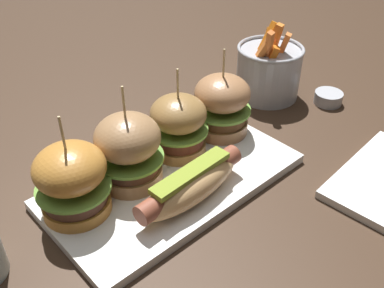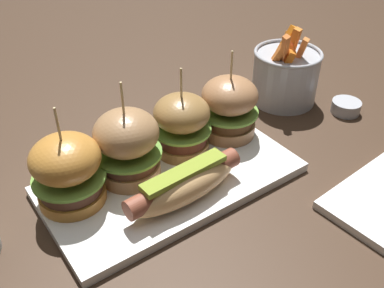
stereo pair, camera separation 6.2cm
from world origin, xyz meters
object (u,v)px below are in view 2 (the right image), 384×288
object	(u,v)px
slider_far_left	(68,170)
fries_bucket	(285,75)
hot_dog	(185,184)
platter_main	(172,179)
slider_center_right	(182,124)
slider_center_left	(127,145)
slider_far_right	(229,106)
sauce_ramekin	(346,107)

from	to	relation	value
slider_far_left	fries_bucket	size ratio (longest dim) A/B	0.97
slider_far_left	hot_dog	bearing A→B (deg)	-34.54
platter_main	hot_dog	xyz separation A→B (m)	(-0.01, -0.05, 0.03)
platter_main	slider_center_right	distance (m)	0.08
platter_main	slider_center_right	world-z (taller)	slider_center_right
slider_center_left	platter_main	bearing A→B (deg)	-36.43
slider_center_right	slider_far_right	world-z (taller)	slider_far_right
slider_far_left	sauce_ramekin	xyz separation A→B (m)	(0.50, -0.05, -0.05)
platter_main	slider_far_right	xyz separation A→B (m)	(0.13, 0.04, 0.06)
platter_main	fries_bucket	world-z (taller)	fries_bucket
slider_far_right	sauce_ramekin	bearing A→B (deg)	-13.72
hot_dog	sauce_ramekin	distance (m)	0.38
hot_dog	fries_bucket	xyz separation A→B (m)	(0.31, 0.13, 0.01)
slider_far_left	sauce_ramekin	distance (m)	0.50
slider_center_left	slider_far_right	distance (m)	0.18
slider_center_right	fries_bucket	bearing A→B (deg)	8.42
slider_far_left	fries_bucket	bearing A→B (deg)	5.90
slider_far_left	slider_center_right	size ratio (longest dim) A/B	1.03
slider_far_right	fries_bucket	xyz separation A→B (m)	(0.17, 0.04, -0.01)
slider_center_left	sauce_ramekin	xyz separation A→B (m)	(0.41, -0.05, -0.06)
slider_center_right	sauce_ramekin	bearing A→B (deg)	-10.90
slider_far_left	slider_far_right	xyz separation A→B (m)	(0.27, 0.00, 0.00)
platter_main	sauce_ramekin	world-z (taller)	sauce_ramekin
slider_center_left	fries_bucket	size ratio (longest dim) A/B	1.01
platter_main	slider_far_left	distance (m)	0.15
slider_center_left	slider_far_right	size ratio (longest dim) A/B	1.04
slider_center_right	slider_far_left	bearing A→B (deg)	-177.67
hot_dog	slider_center_right	distance (m)	0.11
fries_bucket	sauce_ramekin	bearing A→B (deg)	-58.37
platter_main	slider_center_right	bearing A→B (deg)	41.40
platter_main	slider_center_right	xyz separation A→B (m)	(0.05, 0.04, 0.05)
platter_main	slider_far_right	size ratio (longest dim) A/B	2.52
fries_bucket	hot_dog	bearing A→B (deg)	-157.56
hot_dog	fries_bucket	bearing A→B (deg)	22.44
slider_center_left	sauce_ramekin	bearing A→B (deg)	-7.52
sauce_ramekin	slider_far_left	bearing A→B (deg)	173.87
platter_main	hot_dog	distance (m)	0.06
platter_main	slider_far_left	bearing A→B (deg)	165.70
fries_bucket	slider_far_left	bearing A→B (deg)	-174.10
slider_center_left	slider_center_right	size ratio (longest dim) A/B	1.08
hot_dog	platter_main	bearing A→B (deg)	76.90
hot_dog	slider_far_right	size ratio (longest dim) A/B	1.23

